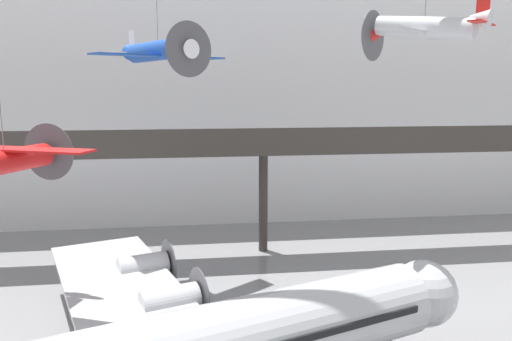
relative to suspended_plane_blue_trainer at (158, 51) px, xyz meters
The scene contains 5 objects.
hangar_back_wall 16.48m from the suspended_plane_blue_trainer, 62.87° to the left, with size 140.00×3.00×23.89m.
mezzanine_walkway 10.81m from the suspended_plane_blue_trainer, 28.74° to the left, with size 110.00×3.20×9.93m.
suspended_plane_blue_trainer is the anchor object (origin of this frame).
suspended_plane_silver_racer 16.30m from the suspended_plane_blue_trainer, 41.13° to the right, with size 5.63×5.61×5.77m.
suspended_plane_red_highwing 12.65m from the suspended_plane_blue_trainer, 122.44° to the right, with size 7.80×6.75×11.32m.
Camera 1 is at (-5.48, -14.78, 13.05)m, focal length 35.00 mm.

